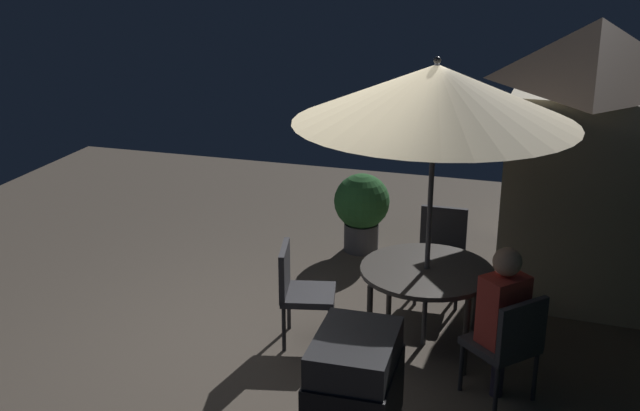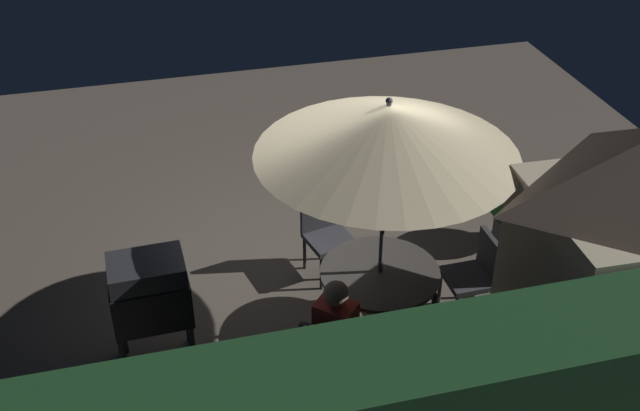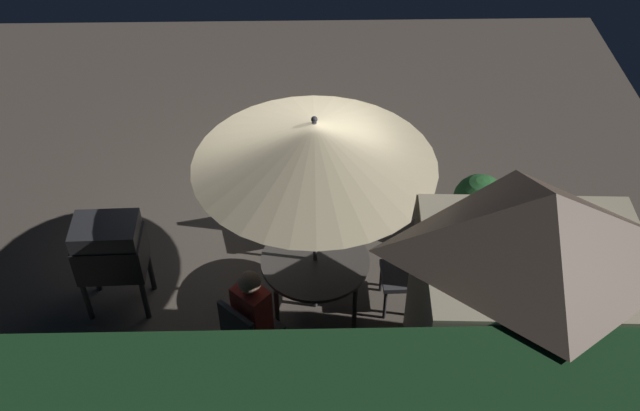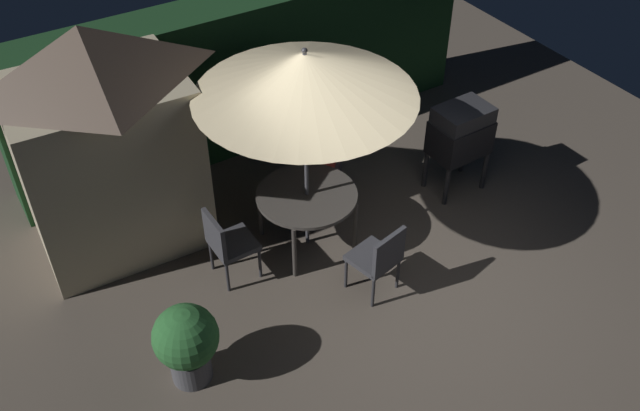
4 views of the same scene
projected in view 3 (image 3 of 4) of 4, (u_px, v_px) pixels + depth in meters
The scene contains 10 objects.
ground_plane at pixel (276, 234), 9.14m from camera, with size 11.00×11.00×0.00m, color brown.
garden_shed at pixel (524, 310), 6.44m from camera, with size 2.01×1.59×2.71m.
patio_table at pixel (315, 264), 7.83m from camera, with size 1.15×1.15×0.74m.
patio_umbrella at pixel (314, 144), 6.79m from camera, with size 2.31×2.31×2.55m.
bbq_grill at pixel (110, 249), 7.75m from camera, with size 0.71×0.52×1.20m.
chair_near_shed at pixel (247, 330), 7.36m from camera, with size 0.65×0.65×0.90m.
chair_far_side at pixel (411, 271), 7.97m from camera, with size 0.47×0.47×0.90m.
chair_toward_hedge at pixel (293, 207), 8.74m from camera, with size 0.55×0.56×0.90m.
potted_plant_by_shed at pixel (479, 205), 8.76m from camera, with size 0.63×0.63×0.91m.
person_in_red at pixel (252, 308), 7.24m from camera, with size 0.41×0.41×1.26m.
Camera 3 is at (-0.40, 6.60, 6.34)m, focal length 41.76 mm.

